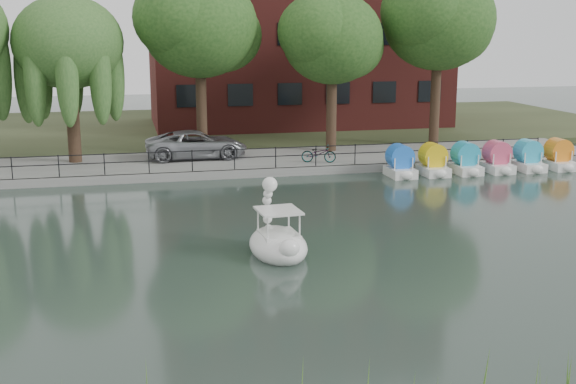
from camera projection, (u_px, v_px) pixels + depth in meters
name	position (u px, v px, depth m)	size (l,w,h in m)	color
ground_plane	(301.00, 263.00, 21.81)	(120.00, 120.00, 0.00)	#37473F
promenade	(227.00, 163.00, 36.98)	(40.00, 6.00, 0.40)	gray
kerb	(235.00, 174.00, 34.18)	(40.00, 0.25, 0.40)	gray
land_strip	(198.00, 128.00, 50.30)	(60.00, 22.00, 0.36)	#47512D
railing	(234.00, 154.00, 34.16)	(32.00, 0.05, 1.00)	black
willow_mid	(68.00, 43.00, 34.97)	(5.32, 5.32, 8.15)	#473323
broadleaf_center	(199.00, 26.00, 37.15)	(6.00, 6.00, 9.25)	#473323
broadleaf_right	(332.00, 39.00, 38.34)	(5.40, 5.40, 8.32)	#473323
broadleaf_far	(439.00, 20.00, 40.48)	(6.30, 6.30, 9.71)	#473323
minivan	(196.00, 142.00, 37.05)	(5.94, 2.73, 1.65)	gray
bicycle	(319.00, 152.00, 35.97)	(1.72, 0.60, 1.00)	gray
swan_boat	(278.00, 239.00, 22.52)	(1.93, 2.89, 2.32)	white
pedal_boat_row	(481.00, 160.00, 35.44)	(9.65, 1.70, 1.40)	white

